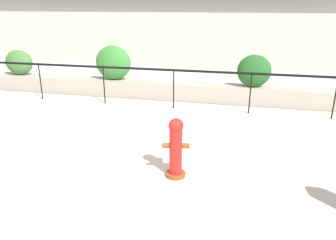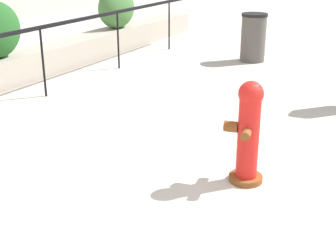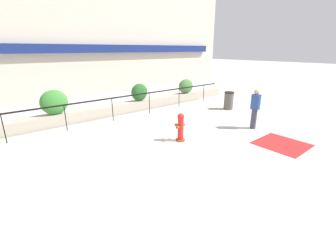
{
  "view_description": "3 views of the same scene",
  "coord_description": "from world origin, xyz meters",
  "px_view_note": "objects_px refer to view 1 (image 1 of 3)",
  "views": [
    {
      "loc": [
        1.89,
        -4.05,
        2.9
      ],
      "look_at": [
        0.41,
        2.38,
        0.54
      ],
      "focal_mm": 35.0,
      "sensor_mm": 36.0,
      "label": 1
    },
    {
      "loc": [
        -3.37,
        -0.35,
        2.3
      ],
      "look_at": [
        0.8,
        1.9,
        0.55
      ],
      "focal_mm": 50.0,
      "sensor_mm": 36.0,
      "label": 2
    },
    {
      "loc": [
        -4.51,
        -4.82,
        3.33
      ],
      "look_at": [
        0.64,
        1.49,
        0.75
      ],
      "focal_mm": 24.0,
      "sensor_mm": 36.0,
      "label": 3
    }
  ],
  "objects_px": {
    "hedge_bush_2": "(254,71)",
    "fire_hydrant": "(176,147)",
    "hedge_bush_0": "(19,62)",
    "hedge_bush_1": "(113,63)"
  },
  "relations": [
    {
      "from": "hedge_bush_0",
      "to": "fire_hydrant",
      "type": "relative_size",
      "value": 0.93
    },
    {
      "from": "hedge_bush_0",
      "to": "hedge_bush_1",
      "type": "bearing_deg",
      "value": 0.0
    },
    {
      "from": "hedge_bush_0",
      "to": "hedge_bush_1",
      "type": "distance_m",
      "value": 3.54
    },
    {
      "from": "hedge_bush_2",
      "to": "fire_hydrant",
      "type": "height_order",
      "value": "hedge_bush_2"
    },
    {
      "from": "hedge_bush_2",
      "to": "fire_hydrant",
      "type": "xyz_separation_m",
      "value": [
        -1.36,
        -4.98,
        -0.43
      ]
    },
    {
      "from": "hedge_bush_0",
      "to": "hedge_bush_1",
      "type": "relative_size",
      "value": 0.85
    },
    {
      "from": "fire_hydrant",
      "to": "hedge_bush_1",
      "type": "bearing_deg",
      "value": 122.07
    },
    {
      "from": "hedge_bush_2",
      "to": "fire_hydrant",
      "type": "bearing_deg",
      "value": -105.31
    },
    {
      "from": "hedge_bush_1",
      "to": "fire_hydrant",
      "type": "xyz_separation_m",
      "value": [
        3.12,
        -4.98,
        -0.51
      ]
    },
    {
      "from": "hedge_bush_0",
      "to": "hedge_bush_2",
      "type": "bearing_deg",
      "value": 0.0
    }
  ]
}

